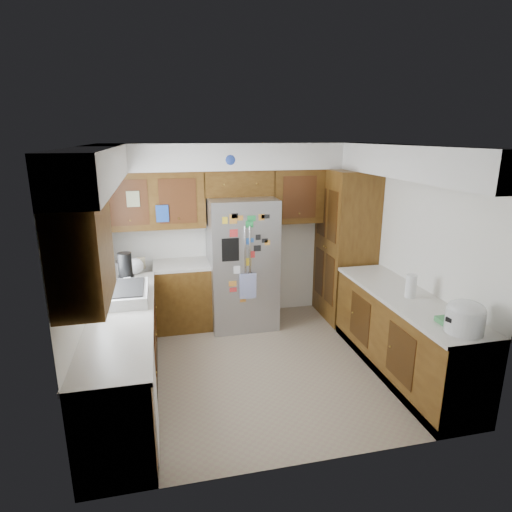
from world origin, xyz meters
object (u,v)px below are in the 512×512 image
at_px(paper_towel, 411,286).
at_px(pantry, 345,246).
at_px(fridge, 242,263).
at_px(rice_cooker, 465,316).

bearing_deg(paper_towel, pantry, 90.33).
height_order(pantry, paper_towel, pantry).
bearing_deg(pantry, paper_towel, -89.67).
height_order(fridge, paper_towel, fridge).
bearing_deg(fridge, rice_cooker, -59.87).
height_order(rice_cooker, paper_towel, rice_cooker).
bearing_deg(rice_cooker, pantry, 89.99).
distance_m(rice_cooker, paper_towel, 0.86).
bearing_deg(pantry, rice_cooker, -90.01).
xyz_separation_m(fridge, rice_cooker, (1.50, -2.58, 0.17)).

